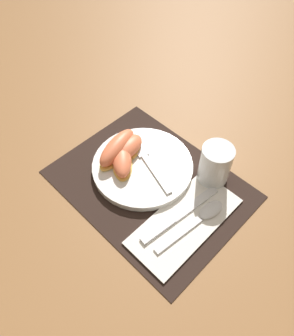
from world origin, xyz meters
TOP-DOWN VIEW (x-y plane):
  - ground_plane at (0.00, 0.00)m, footprint 3.00×3.00m
  - placemat at (0.00, 0.00)m, footprint 0.43×0.33m
  - plate at (-0.04, 0.02)m, footprint 0.24×0.24m
  - juice_glass at (0.09, 0.11)m, footprint 0.07×0.07m
  - napkin at (0.12, -0.02)m, footprint 0.12×0.26m
  - knife at (0.10, -0.02)m, footprint 0.04×0.21m
  - spoon at (0.14, 0.01)m, footprint 0.05×0.19m
  - fork at (-0.05, 0.04)m, footprint 0.19×0.08m
  - citrus_wedge_0 at (-0.10, 0.02)m, footprint 0.07×0.11m
  - citrus_wedge_1 at (-0.11, -0.00)m, footprint 0.08×0.14m
  - citrus_wedge_2 at (-0.08, -0.01)m, footprint 0.11×0.11m

SIDE VIEW (x-z plane):
  - ground_plane at x=0.00m, z-range 0.00..0.00m
  - placemat at x=0.00m, z-range 0.00..0.00m
  - napkin at x=0.12m, z-range 0.00..0.01m
  - knife at x=0.10m, z-range 0.01..0.01m
  - spoon at x=0.14m, z-range 0.01..0.02m
  - plate at x=-0.04m, z-range 0.00..0.02m
  - fork at x=-0.05m, z-range 0.02..0.02m
  - citrus_wedge_2 at x=-0.08m, z-range 0.02..0.05m
  - citrus_wedge_0 at x=-0.10m, z-range 0.02..0.05m
  - citrus_wedge_1 at x=-0.11m, z-range 0.02..0.06m
  - juice_glass at x=0.09m, z-range 0.00..0.10m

